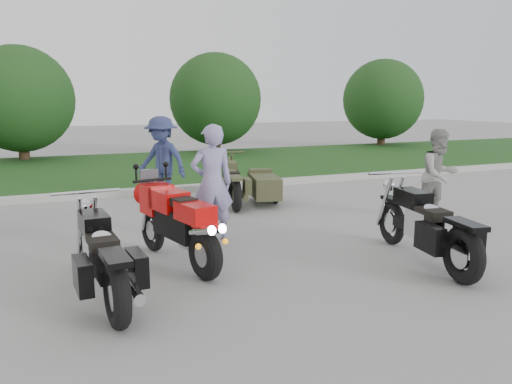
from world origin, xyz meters
name	(u,v)px	position (x,y,z in m)	size (l,w,h in m)	color
ground	(254,275)	(0.00, 0.00, 0.00)	(80.00, 80.00, 0.00)	gray
curb	(155,190)	(0.00, 6.00, 0.07)	(60.00, 0.30, 0.15)	#B5B3AA
grass_strip	(128,169)	(0.00, 10.15, 0.07)	(60.00, 8.00, 0.14)	#25541C
tree_mid_left	(20,99)	(-3.00, 13.50, 2.19)	(3.60, 3.60, 4.00)	#3F2B1C
tree_mid_right	(216,99)	(4.00, 13.50, 2.19)	(3.60, 3.60, 4.00)	#3F2B1C
tree_far_right	(383,99)	(12.00, 13.50, 2.19)	(3.60, 3.60, 4.00)	#3F2B1C
sportbike_red	(178,222)	(-0.77, 0.74, 0.59)	(0.71, 2.09, 1.00)	black
cruiser_left	(103,261)	(-1.81, -0.13, 0.46)	(0.48, 2.34, 0.90)	black
cruiser_right	(428,229)	(2.29, -0.50, 0.47)	(0.58, 2.41, 0.93)	black
cruiser_sidecar	(251,185)	(1.61, 4.02, 0.40)	(1.40, 2.20, 0.86)	black
person_stripe	(212,183)	(0.01, 1.69, 0.90)	(0.66, 0.43, 1.81)	#908BBE
person_grey	(439,175)	(4.26, 1.46, 0.83)	(0.80, 0.63, 1.65)	#999793
person_denim	(162,160)	(-0.06, 4.91, 0.92)	(1.18, 0.68, 1.83)	navy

